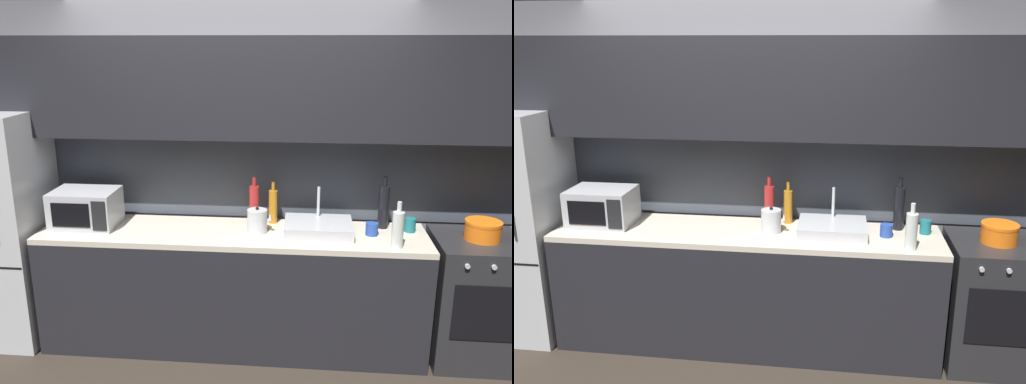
# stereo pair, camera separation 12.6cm
# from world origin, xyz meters

# --- Properties ---
(back_wall) EXTENTS (4.51, 0.44, 2.50)m
(back_wall) POSITION_xyz_m (0.00, 1.20, 1.55)
(back_wall) COLOR slate
(back_wall) RESTS_ON ground
(counter_run) EXTENTS (2.77, 0.60, 0.90)m
(counter_run) POSITION_xyz_m (0.00, 0.90, 0.45)
(counter_run) COLOR black
(counter_run) RESTS_ON ground
(oven_range) EXTENTS (0.60, 0.62, 0.90)m
(oven_range) POSITION_xyz_m (1.72, 0.90, 0.45)
(oven_range) COLOR #232326
(oven_range) RESTS_ON ground
(microwave) EXTENTS (0.46, 0.35, 0.27)m
(microwave) POSITION_xyz_m (-1.08, 0.92, 1.04)
(microwave) COLOR #A8AAAF
(microwave) RESTS_ON counter_run
(sink_basin) EXTENTS (0.48, 0.38, 0.30)m
(sink_basin) POSITION_xyz_m (0.61, 0.93, 0.94)
(sink_basin) COLOR #ADAFB5
(sink_basin) RESTS_ON counter_run
(kettle) EXTENTS (0.18, 0.14, 0.19)m
(kettle) POSITION_xyz_m (0.18, 0.90, 0.98)
(kettle) COLOR #B7BABF
(kettle) RESTS_ON counter_run
(wine_bottle_dark) EXTENTS (0.07, 0.07, 0.38)m
(wine_bottle_dark) POSITION_xyz_m (1.08, 1.08, 1.06)
(wine_bottle_dark) COLOR black
(wine_bottle_dark) RESTS_ON counter_run
(wine_bottle_amber) EXTENTS (0.06, 0.06, 0.32)m
(wine_bottle_amber) POSITION_xyz_m (0.28, 1.11, 1.03)
(wine_bottle_amber) COLOR #B27019
(wine_bottle_amber) RESTS_ON counter_run
(wine_bottle_red) EXTENTS (0.07, 0.07, 0.36)m
(wine_bottle_red) POSITION_xyz_m (0.14, 1.09, 1.05)
(wine_bottle_red) COLOR #A82323
(wine_bottle_red) RESTS_ON counter_run
(wine_bottle_clear) EXTENTS (0.08, 0.08, 0.32)m
(wine_bottle_clear) POSITION_xyz_m (1.12, 0.69, 1.03)
(wine_bottle_clear) COLOR silver
(wine_bottle_clear) RESTS_ON counter_run
(mug_teal) EXTENTS (0.08, 0.08, 0.10)m
(mug_teal) POSITION_xyz_m (1.27, 1.01, 0.95)
(mug_teal) COLOR #19666B
(mug_teal) RESTS_ON counter_run
(mug_blue) EXTENTS (0.09, 0.09, 0.09)m
(mug_blue) POSITION_xyz_m (0.99, 0.91, 0.94)
(mug_blue) COLOR #234299
(mug_blue) RESTS_ON counter_run
(cooking_pot) EXTENTS (0.24, 0.24, 0.13)m
(cooking_pot) POSITION_xyz_m (1.73, 0.90, 0.97)
(cooking_pot) COLOR orange
(cooking_pot) RESTS_ON oven_range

